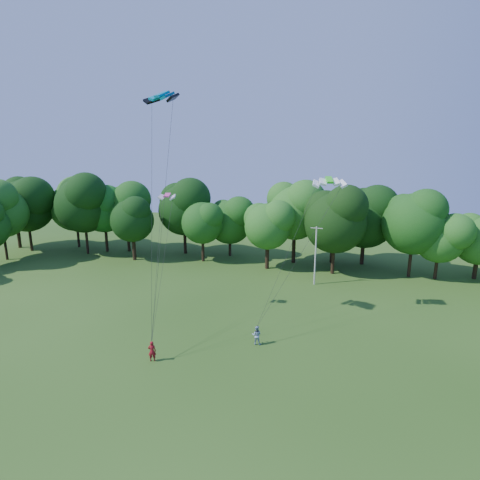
# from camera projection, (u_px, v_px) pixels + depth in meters

# --- Properties ---
(ground) EXTENTS (160.00, 160.00, 0.00)m
(ground) POSITION_uv_depth(u_px,v_px,m) (204.00, 435.00, 21.80)
(ground) COLOR #254A14
(ground) RESTS_ON ground
(utility_pole) EXTENTS (1.47, 0.33, 7.41)m
(utility_pole) POSITION_uv_depth(u_px,v_px,m) (315.00, 255.00, 46.37)
(utility_pole) COLOR #BAB8B0
(utility_pole) RESTS_ON ground
(kite_flyer_left) EXTENTS (0.71, 0.58, 1.70)m
(kite_flyer_left) POSITION_uv_depth(u_px,v_px,m) (152.00, 351.00, 29.45)
(kite_flyer_left) COLOR maroon
(kite_flyer_left) RESTS_ON ground
(kite_flyer_right) EXTENTS (0.82, 0.63, 1.67)m
(kite_flyer_right) POSITION_uv_depth(u_px,v_px,m) (257.00, 335.00, 32.10)
(kite_flyer_right) COLOR #8CA7C2
(kite_flyer_right) RESTS_ON ground
(kite_teal) EXTENTS (3.38, 2.38, 0.72)m
(kite_teal) POSITION_uv_depth(u_px,v_px,m) (162.00, 94.00, 31.53)
(kite_teal) COLOR #057599
(kite_teal) RESTS_ON ground
(kite_green) EXTENTS (3.24, 1.85, 0.64)m
(kite_green) POSITION_uv_depth(u_px,v_px,m) (329.00, 180.00, 35.50)
(kite_green) COLOR #32DD21
(kite_green) RESTS_ON ground
(kite_pink) EXTENTS (1.73, 0.94, 0.38)m
(kite_pink) POSITION_uv_depth(u_px,v_px,m) (167.00, 195.00, 36.30)
(kite_pink) COLOR #E33F96
(kite_pink) RESTS_ON ground
(tree_back_west) EXTENTS (8.58, 8.58, 12.48)m
(tree_back_west) POSITION_uv_depth(u_px,v_px,m) (104.00, 206.00, 61.55)
(tree_back_west) COLOR #372016
(tree_back_west) RESTS_ON ground
(tree_back_center) EXTENTS (8.99, 8.99, 13.08)m
(tree_back_center) POSITION_uv_depth(u_px,v_px,m) (335.00, 215.00, 49.71)
(tree_back_center) COLOR black
(tree_back_center) RESTS_ON ground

